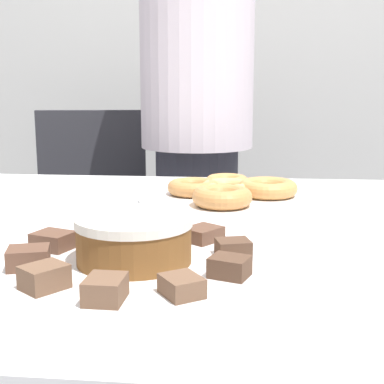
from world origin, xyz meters
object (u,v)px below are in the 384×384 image
at_px(office_chair_left, 90,247).
at_px(plate_cake, 135,265).
at_px(person_standing, 197,133).
at_px(plate_donuts, 227,197).
at_px(frosted_cake, 134,239).

bearing_deg(office_chair_left, plate_cake, -79.74).
height_order(person_standing, plate_cake, person_standing).
distance_m(person_standing, plate_donuts, 0.64).
distance_m(office_chair_left, frosted_cake, 1.23).
relative_size(person_standing, frosted_cake, 10.51).
bearing_deg(plate_donuts, frosted_cake, -103.00).
height_order(person_standing, frosted_cake, person_standing).
distance_m(office_chair_left, plate_cake, 1.22).
bearing_deg(plate_donuts, person_standing, 101.12).
xyz_separation_m(plate_donuts, frosted_cake, (-0.11, -0.46, 0.04)).
relative_size(office_chair_left, plate_donuts, 2.40).
height_order(person_standing, office_chair_left, person_standing).
bearing_deg(frosted_cake, plate_donuts, 77.00).
bearing_deg(plate_cake, person_standing, 90.87).
bearing_deg(frosted_cake, person_standing, 90.87).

